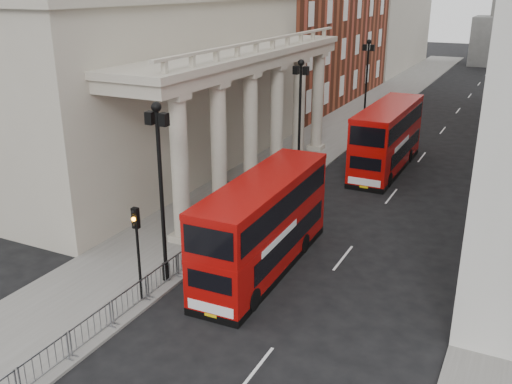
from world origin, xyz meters
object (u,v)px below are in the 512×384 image
at_px(lamp_post_north, 367,79).
at_px(traffic_light, 137,237).
at_px(bus_near, 264,223).
at_px(lamp_post_south, 161,182).
at_px(pedestrian_a, 182,204).
at_px(bus_far, 387,137).
at_px(lamp_post_mid, 300,113).
at_px(pedestrian_b, 223,171).
at_px(pedestrian_c, 265,176).

bearing_deg(lamp_post_north, traffic_light, -89.83).
distance_m(lamp_post_north, bus_near, 29.08).
bearing_deg(lamp_post_south, lamp_post_north, 90.00).
distance_m(traffic_light, pedestrian_a, 9.37).
bearing_deg(bus_near, traffic_light, -123.95).
xyz_separation_m(bus_far, pedestrian_a, (-8.09, -15.11, -1.46)).
bearing_deg(traffic_light, lamp_post_south, 92.84).
distance_m(traffic_light, bus_far, 24.03).
height_order(traffic_light, bus_far, bus_far).
height_order(lamp_post_south, traffic_light, lamp_post_south).
distance_m(lamp_post_north, traffic_light, 34.07).
xyz_separation_m(lamp_post_mid, lamp_post_north, (0.00, 16.00, 0.00)).
xyz_separation_m(traffic_light, pedestrian_a, (-3.46, 8.46, -2.05)).
bearing_deg(bus_near, pedestrian_a, 153.38).
bearing_deg(pedestrian_a, lamp_post_mid, 43.84).
relative_size(lamp_post_south, bus_far, 0.75).
xyz_separation_m(lamp_post_south, pedestrian_b, (-4.47, 13.19, -3.95)).
bearing_deg(pedestrian_a, lamp_post_north, 55.71).
distance_m(lamp_post_mid, bus_near, 13.46).
bearing_deg(lamp_post_south, lamp_post_mid, 90.00).
distance_m(lamp_post_south, lamp_post_mid, 16.00).
height_order(lamp_post_south, lamp_post_north, same).
bearing_deg(pedestrian_b, pedestrian_a, 82.68).
bearing_deg(lamp_post_south, pedestrian_c, 95.95).
distance_m(lamp_post_south, bus_far, 22.20).
xyz_separation_m(traffic_light, bus_far, (4.64, 23.57, -0.60)).
distance_m(bus_far, pedestrian_c, 10.18).
height_order(lamp_post_north, pedestrian_a, lamp_post_north).
bearing_deg(pedestrian_a, bus_far, 35.03).
bearing_deg(bus_far, lamp_post_mid, -130.33).
height_order(lamp_post_mid, pedestrian_a, lamp_post_mid).
xyz_separation_m(pedestrian_b, pedestrian_c, (3.05, 0.42, -0.06)).
xyz_separation_m(bus_far, pedestrian_b, (-9.20, -8.37, -1.55)).
height_order(lamp_post_north, bus_far, lamp_post_north).
bearing_deg(bus_near, lamp_post_mid, 103.72).
relative_size(pedestrian_a, pedestrian_b, 1.11).
distance_m(lamp_post_north, bus_far, 11.72).
xyz_separation_m(lamp_post_south, pedestrian_c, (-1.42, 13.61, -4.01)).
height_order(traffic_light, pedestrian_c, traffic_light).
distance_m(lamp_post_south, pedestrian_a, 8.23).
distance_m(bus_far, pedestrian_b, 12.53).
height_order(lamp_post_south, bus_near, lamp_post_south).
bearing_deg(pedestrian_a, pedestrian_b, 72.56).
bearing_deg(pedestrian_b, lamp_post_mid, -164.50).
relative_size(pedestrian_b, pedestrian_c, 1.08).
distance_m(lamp_post_mid, pedestrian_b, 6.59).
height_order(bus_near, pedestrian_c, bus_near).
relative_size(bus_near, pedestrian_c, 6.79).
relative_size(lamp_post_mid, traffic_light, 1.93).
relative_size(lamp_post_south, bus_near, 0.78).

